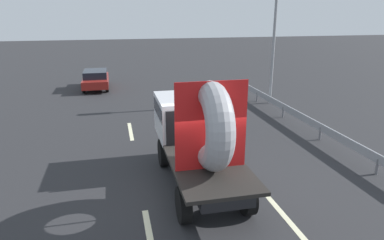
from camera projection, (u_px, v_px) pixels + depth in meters
The scene contains 9 objects.
ground_plane at pixel (201, 191), 10.45m from camera, with size 120.00×120.00×0.00m, color #28282B.
flatbed_truck at pixel (196, 128), 10.72m from camera, with size 2.02×5.61×3.49m.
distant_sedan at pixel (96, 79), 23.95m from camera, with size 1.68×3.91×1.28m.
traffic_light at pixel (275, 27), 19.14m from camera, with size 0.42×0.36×6.72m.
guardrail at pixel (300, 116), 15.97m from camera, with size 0.10×13.24×0.71m.
lane_dash_left_near at pixel (149, 233), 8.46m from camera, with size 2.06×0.16×0.01m, color beige.
lane_dash_left_far at pixel (131, 131), 15.62m from camera, with size 2.43×0.16×0.01m, color beige.
lane_dash_right_near at pixel (288, 220), 8.98m from camera, with size 2.59×0.16×0.01m, color beige.
lane_dash_right_far at pixel (206, 124), 16.60m from camera, with size 2.38×0.16×0.01m, color beige.
Camera 1 is at (-2.35, -9.05, 5.14)m, focal length 32.77 mm.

